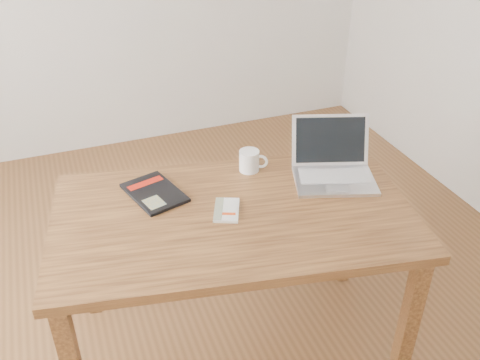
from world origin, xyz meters
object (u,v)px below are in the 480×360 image
object	(u,v)px
laptop	(333,166)
coffee_mug	(250,160)
white_guidebook	(226,210)
desk	(234,230)
black_guidebook	(154,193)

from	to	relation	value
laptop	coffee_mug	world-z (taller)	laptop
laptop	white_guidebook	bearing A→B (deg)	-151.48
white_guidebook	coffee_mug	bearing A→B (deg)	74.93
white_guidebook	laptop	world-z (taller)	laptop
desk	white_guidebook	distance (m)	0.10
black_guidebook	laptop	size ratio (longest dim) A/B	0.74
laptop	desk	bearing A→B (deg)	-149.63
white_guidebook	desk	bearing A→B (deg)	-3.75
black_guidebook	laptop	bearing A→B (deg)	-25.65
white_guidebook	coffee_mug	size ratio (longest dim) A/B	1.51
black_guidebook	laptop	world-z (taller)	laptop
coffee_mug	laptop	bearing A→B (deg)	1.14
coffee_mug	black_guidebook	bearing A→B (deg)	-146.01
black_guidebook	coffee_mug	size ratio (longest dim) A/B	2.61
desk	white_guidebook	bearing A→B (deg)	163.75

